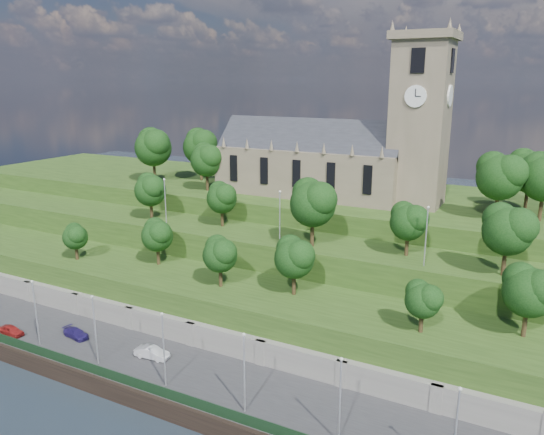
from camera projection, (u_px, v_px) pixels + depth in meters
The scene contains 17 objects.
ground at pixel (167, 419), 55.23m from camera, with size 320.00×320.00×0.00m, color #1C232D.
promenade at pixel (200, 382), 60.12m from camera, with size 160.00×12.00×2.00m, color #2D2D30.
quay_wall at pixel (166, 410), 54.91m from camera, with size 160.00×0.50×2.20m, color black.
fence at pixel (169, 394), 55.09m from camera, with size 160.00×0.10×1.20m, color #16321A.
retaining_wall at pixel (228, 348), 64.86m from camera, with size 160.00×2.10×5.00m.
embankment_lower at pixel (252, 318), 69.66m from camera, with size 160.00×12.00×8.00m, color #284517.
embankment_upper at pixel (289, 277), 78.59m from camera, with size 160.00×10.00×12.00m, color #284517.
hilltop at pixel (339, 232), 96.22m from camera, with size 160.00×32.00×15.00m, color #284517.
church at pixel (338, 153), 88.64m from camera, with size 38.60×12.35×27.60m.
trees_lower at pixel (292, 259), 65.47m from camera, with size 66.17×8.56×7.89m.
trees_upper at pixel (317, 205), 72.51m from camera, with size 59.56×8.53×9.44m.
trees_hilltop at pixel (321, 158), 88.70m from camera, with size 74.76×15.99×10.51m.
lamp_posts_promenade at pixel (164, 344), 56.53m from camera, with size 60.36×0.36×8.61m.
lamp_posts_upper at pixel (280, 213), 73.40m from camera, with size 40.36×0.36×7.61m.
car_left at pixel (12, 330), 69.06m from camera, with size 1.48×3.67×1.25m, color maroon.
car_middle at pixel (152, 353), 63.28m from camera, with size 1.50×4.29×1.41m, color #A8A8AC.
car_right at pixel (76, 333), 68.40m from camera, with size 1.62×3.99×1.16m, color #211854.
Camera 1 is at (32.06, -37.58, 34.26)m, focal length 35.00 mm.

